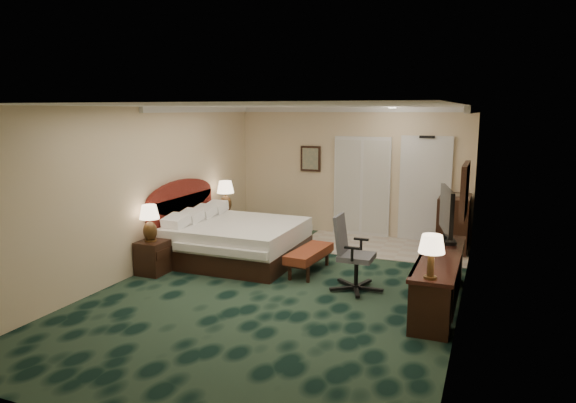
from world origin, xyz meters
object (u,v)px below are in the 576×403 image
at_px(nightstand_far, 224,227).
at_px(bed_bench, 309,261).
at_px(lamp_far, 226,197).
at_px(desk, 439,280).
at_px(desk_chair, 357,254).
at_px(tv, 446,215).
at_px(bed, 238,242).
at_px(minibar, 454,223).
at_px(nightstand_near, 154,257).
at_px(lamp_near, 150,223).

bearing_deg(nightstand_far, bed_bench, -29.67).
bearing_deg(lamp_far, desk, -24.97).
distance_m(nightstand_far, desk_chair, 3.78).
height_order(bed_bench, tv, tv).
bearing_deg(lamp_far, bed, -53.52).
relative_size(bed, desk_chair, 1.90).
height_order(desk_chair, minibar, desk_chair).
relative_size(bed, nightstand_near, 3.92).
relative_size(nightstand_near, nightstand_far, 0.95).
height_order(tv, minibar, tv).
bearing_deg(nightstand_far, minibar, 12.65).
relative_size(nightstand_near, bed_bench, 0.47).
bearing_deg(minibar, lamp_far, -167.99).
xyz_separation_m(bed, nightstand_far, (-0.92, 1.14, -0.05)).
relative_size(nightstand_near, lamp_far, 0.83).
height_order(nightstand_near, desk, desk).
distance_m(bed_bench, minibar, 3.14).
relative_size(bed_bench, desk, 0.48).
height_order(lamp_near, desk_chair, lamp_near).
bearing_deg(nightstand_near, desk, 4.08).
distance_m(bed, desk_chair, 2.48).
bearing_deg(desk_chair, nightstand_far, 150.00).
bearing_deg(bed_bench, nightstand_far, 155.11).
bearing_deg(desk_chair, minibar, 67.97).
relative_size(bed, nightstand_far, 3.73).
bearing_deg(desk, desk_chair, 173.81).
bearing_deg(lamp_far, bed_bench, -31.06).
relative_size(lamp_far, desk_chair, 0.58).
height_order(bed, tv, tv).
height_order(nightstand_far, bed_bench, nightstand_far).
bearing_deg(nightstand_near, minibar, 36.81).
xyz_separation_m(bed, lamp_far, (-0.89, 1.20, 0.56)).
bearing_deg(nightstand_far, lamp_near, -90.75).
xyz_separation_m(nightstand_near, bed_bench, (2.35, 0.99, -0.07)).
bearing_deg(bed_bench, lamp_far, 153.71).
xyz_separation_m(nightstand_far, bed_bench, (2.34, -1.33, -0.09)).
height_order(bed, desk, desk).
xyz_separation_m(bed, desk, (3.55, -0.86, 0.02)).
distance_m(lamp_near, minibar, 5.58).
distance_m(bed, bed_bench, 1.44).
distance_m(nightstand_far, desk, 4.90).
bearing_deg(nightstand_far, nightstand_near, -90.28).
height_order(bed_bench, minibar, minibar).
height_order(nightstand_near, minibar, minibar).
distance_m(nightstand_near, lamp_near, 0.57).
relative_size(bed_bench, minibar, 1.11).
bearing_deg(lamp_near, bed_bench, 23.36).
xyz_separation_m(nightstand_far, desk_chair, (3.27, -1.88, 0.28)).
xyz_separation_m(nightstand_near, tv, (4.47, 1.04, 0.84)).
xyz_separation_m(lamp_near, bed_bench, (2.37, 1.02, -0.65)).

